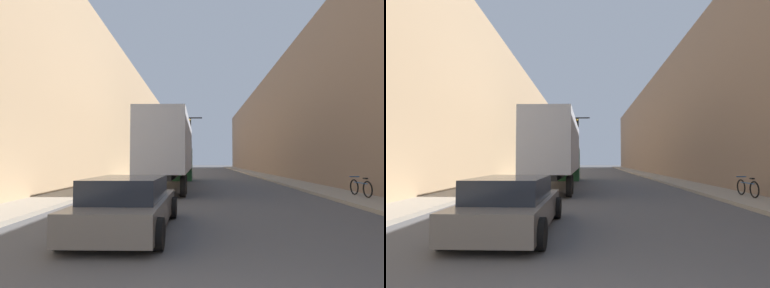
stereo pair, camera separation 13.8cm
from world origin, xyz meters
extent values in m
cube|color=gray|center=(6.56, 30.00, 0.07)|extent=(2.19, 80.00, 0.15)
cube|color=gray|center=(-6.56, 30.00, 0.07)|extent=(2.19, 80.00, 0.15)
cube|color=#846B56|center=(10.65, 30.00, 5.88)|extent=(6.00, 80.00, 11.76)
cube|color=tan|center=(-10.65, 30.00, 6.16)|extent=(6.00, 80.00, 12.31)
cube|color=#B2B7C1|center=(-2.12, 17.28, 2.67)|extent=(2.42, 11.73, 3.13)
cube|color=black|center=(-2.12, 17.28, 0.95)|extent=(1.21, 11.73, 0.24)
cube|color=#1E512D|center=(-2.12, 24.43, 1.38)|extent=(2.42, 2.57, 2.76)
cylinder|color=black|center=(-3.19, 12.61, 0.50)|extent=(0.25, 1.00, 1.00)
cylinder|color=black|center=(-1.06, 12.61, 0.50)|extent=(0.25, 1.00, 1.00)
cylinder|color=black|center=(-3.19, 13.81, 0.50)|extent=(0.25, 1.00, 1.00)
cylinder|color=black|center=(-1.06, 13.81, 0.50)|extent=(0.25, 1.00, 1.00)
cylinder|color=black|center=(-3.19, 24.43, 0.50)|extent=(0.25, 1.00, 1.00)
cylinder|color=black|center=(-1.06, 24.43, 0.50)|extent=(0.25, 1.00, 1.00)
cube|color=slate|center=(-2.06, 5.95, 0.49)|extent=(1.87, 4.53, 0.62)
cube|color=#1E232D|center=(-2.06, 5.73, 1.07)|extent=(1.65, 2.49, 0.54)
cylinder|color=black|center=(-2.99, 7.52, 0.32)|extent=(0.25, 0.64, 0.64)
cylinder|color=black|center=(-1.12, 7.52, 0.32)|extent=(0.25, 0.64, 0.64)
cylinder|color=black|center=(-2.99, 4.29, 0.32)|extent=(0.25, 0.64, 0.64)
cylinder|color=black|center=(-1.12, 4.29, 0.32)|extent=(0.25, 0.64, 0.64)
cylinder|color=black|center=(-5.32, 30.45, 3.29)|extent=(0.20, 0.20, 6.59)
cube|color=black|center=(-2.65, 30.45, 6.29)|extent=(5.33, 0.12, 0.12)
cube|color=black|center=(-3.98, 30.45, 5.78)|extent=(0.30, 0.24, 0.90)
sphere|color=red|center=(-3.98, 30.31, 5.78)|extent=(0.18, 0.18, 0.18)
cube|color=black|center=(-2.65, 30.45, 5.78)|extent=(0.30, 0.24, 0.90)
sphere|color=red|center=(-2.65, 30.31, 5.50)|extent=(0.18, 0.18, 0.18)
cube|color=black|center=(-1.31, 30.45, 5.78)|extent=(0.30, 0.24, 0.90)
sphere|color=gold|center=(-1.31, 30.31, 6.06)|extent=(0.18, 0.18, 0.18)
torus|color=black|center=(6.87, 11.38, 0.51)|extent=(0.06, 0.72, 0.72)
torus|color=black|center=(6.87, 12.49, 0.51)|extent=(0.06, 0.72, 0.72)
cube|color=#1E4C8C|center=(6.87, 11.94, 0.74)|extent=(0.04, 1.11, 0.04)
cube|color=black|center=(6.87, 11.53, 0.96)|extent=(0.12, 0.20, 0.06)
cube|color=#1E4C8C|center=(6.87, 12.44, 0.99)|extent=(0.44, 0.04, 0.04)
camera|label=1|loc=(-0.31, -1.60, 1.76)|focal=28.00mm
camera|label=2|loc=(-0.17, -1.60, 1.76)|focal=28.00mm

